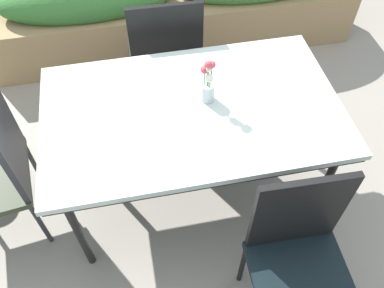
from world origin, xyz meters
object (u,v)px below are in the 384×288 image
at_px(chair_far_side, 165,51).
at_px(chair_near_right, 300,255).
at_px(flower_vase, 208,84).
at_px(planter_box, 176,9).
at_px(dining_table, 192,115).

bearing_deg(chair_far_side, chair_near_right, -74.57).
relative_size(flower_vase, planter_box, 0.09).
height_order(chair_far_side, planter_box, chair_far_side).
height_order(chair_near_right, flower_vase, flower_vase).
bearing_deg(chair_far_side, planter_box, 76.44).
relative_size(chair_far_side, flower_vase, 3.77).
relative_size(dining_table, chair_far_side, 1.56).
xyz_separation_m(chair_far_side, chair_near_right, (0.38, -1.53, -0.02)).
distance_m(dining_table, chair_far_side, 0.79).
height_order(flower_vase, planter_box, flower_vase).
bearing_deg(planter_box, flower_vase, -93.14).
height_order(dining_table, chair_far_side, chair_far_side).
relative_size(chair_near_right, planter_box, 0.32).
xyz_separation_m(chair_far_side, flower_vase, (0.12, -0.72, 0.34)).
xyz_separation_m(dining_table, chair_near_right, (0.35, -0.77, -0.20)).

